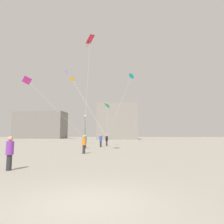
{
  "coord_description": "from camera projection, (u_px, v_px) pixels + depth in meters",
  "views": [
    {
      "loc": [
        0.93,
        -5.45,
        1.8
      ],
      "look_at": [
        0.0,
        14.06,
        4.02
      ],
      "focal_mm": 31.97,
      "sensor_mm": 36.0,
      "label": 1
    }
  ],
  "objects": [
    {
      "name": "lamppost_east",
      "position": [
        85.0,
        125.0,
        40.83
      ],
      "size": [
        0.36,
        0.36,
        5.82
      ],
      "color": "#2D2D30",
      "rests_on": "ground_plane"
    },
    {
      "name": "kite_cyan_diamond",
      "position": [
        131.0,
        76.0,
        41.51
      ],
      "size": [
        5.28,
        9.71,
        13.27
      ],
      "color": "#1EB2C6"
    },
    {
      "name": "kite_magenta_delta",
      "position": [
        28.0,
        81.0,
        26.84
      ],
      "size": [
        8.67,
        1.27,
        8.2
      ],
      "color": "#D12899"
    },
    {
      "name": "building_centre_hall",
      "position": [
        116.0,
        122.0,
        76.78
      ],
      "size": [
        15.63,
        11.09,
        13.48
      ],
      "color": "gray",
      "rests_on": "ground_plane"
    },
    {
      "name": "ground_plane",
      "position": [
        87.0,
        203.0,
        5.25
      ],
      "size": [
        300.0,
        300.0,
        0.0
      ],
      "primitive_type": "plane",
      "color": "#9E9689"
    },
    {
      "name": "person_in_blue",
      "position": [
        101.0,
        140.0,
        28.82
      ],
      "size": [
        0.4,
        0.4,
        1.84
      ],
      "rotation": [
        0.0,
        0.0,
        6.13
      ],
      "color": "#2D2D33",
      "rests_on": "ground_plane"
    },
    {
      "name": "person_in_teal",
      "position": [
        85.0,
        141.0,
        26.27
      ],
      "size": [
        0.39,
        0.39,
        1.77
      ],
      "rotation": [
        0.0,
        0.0,
        0.02
      ],
      "color": "#2D2D33",
      "rests_on": "ground_plane"
    },
    {
      "name": "building_left_hall",
      "position": [
        41.0,
        125.0,
        93.26
      ],
      "size": [
        23.53,
        11.48,
        12.36
      ],
      "color": "gray",
      "rests_on": "ground_plane"
    },
    {
      "name": "person_in_black",
      "position": [
        107.0,
        140.0,
        31.49
      ],
      "size": [
        0.39,
        0.39,
        1.79
      ],
      "rotation": [
        0.0,
        0.0,
        5.14
      ],
      "color": "#2D2D33",
      "rests_on": "ground_plane"
    },
    {
      "name": "kite_crimson_delta",
      "position": [
        90.0,
        41.0,
        20.18
      ],
      "size": [
        0.94,
        1.57,
        10.49
      ],
      "color": "red"
    },
    {
      "name": "kite_emerald_delta",
      "position": [
        107.0,
        106.0,
        32.47
      ],
      "size": [
        1.07,
        1.49,
        5.55
      ],
      "color": "green"
    },
    {
      "name": "person_in_purple",
      "position": [
        10.0,
        152.0,
        10.15
      ],
      "size": [
        0.38,
        0.38,
        1.72
      ],
      "rotation": [
        0.0,
        0.0,
        1.9
      ],
      "color": "#2D2D33",
      "rests_on": "ground_plane"
    },
    {
      "name": "person_in_orange",
      "position": [
        84.0,
        143.0,
        19.05
      ],
      "size": [
        0.38,
        0.38,
        1.74
      ],
      "rotation": [
        0.0,
        0.0,
        6.02
      ],
      "color": "#2D2D33",
      "rests_on": "ground_plane"
    },
    {
      "name": "kite_amber_delta",
      "position": [
        73.0,
        81.0,
        41.02
      ],
      "size": [
        8.39,
        8.71,
        12.31
      ],
      "color": "yellow"
    },
    {
      "name": "kite_violet_diamond",
      "position": [
        67.0,
        73.0,
        34.21
      ],
      "size": [
        7.6,
        1.63,
        11.64
      ],
      "color": "purple"
    }
  ]
}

